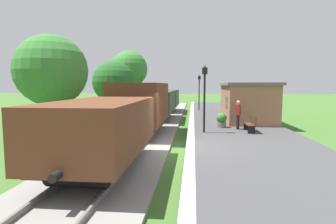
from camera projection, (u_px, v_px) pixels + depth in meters
ground_plane at (181, 152)px, 11.53m from camera, size 160.00×160.00×0.00m
platform_slab at (257, 150)px, 11.22m from camera, size 6.00×60.00×0.25m
platform_edge_stripe at (190, 146)px, 11.47m from camera, size 0.36×60.00×0.01m
track_ballast at (127, 149)px, 11.75m from camera, size 3.80×60.00×0.12m
rail_near at (143, 146)px, 11.67m from camera, size 0.07×60.00×0.14m
rail_far at (111, 146)px, 11.80m from camera, size 0.07×60.00×0.14m
freight_train at (150, 106)px, 18.11m from camera, size 2.50×26.00×2.72m
station_hut at (247, 102)px, 19.32m from camera, size 3.50×5.80×2.78m
bench_near_hut at (251, 124)px, 14.93m from camera, size 0.42×1.50×0.91m
person_waiting at (238, 114)px, 15.81m from camera, size 0.36×0.44×1.71m
potted_planter at (222, 120)px, 16.54m from camera, size 0.64×0.64×0.92m
lamp_post_near at (205, 86)px, 14.52m from camera, size 0.28×0.28×3.70m
lamp_post_far at (199, 86)px, 27.74m from camera, size 0.28×0.28×3.70m
tree_trackside_mid at (51, 71)px, 14.88m from camera, size 4.00×4.00×5.67m
tree_trackside_far at (114, 82)px, 21.80m from camera, size 3.46×3.46×4.86m
tree_field_left at (129, 69)px, 28.03m from camera, size 3.82×3.82×6.48m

